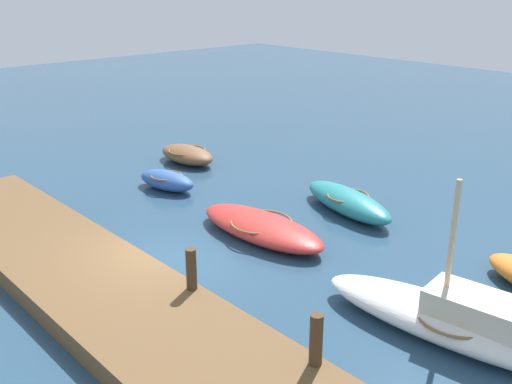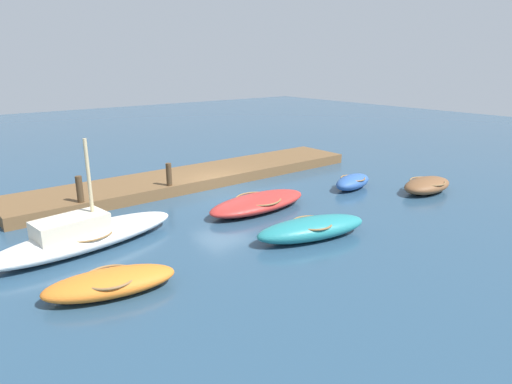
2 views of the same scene
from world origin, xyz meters
TOP-DOWN VIEW (x-y plane):
  - ground_plane at (0.00, 0.00)m, footprint 84.00×84.00m
  - dock_platform at (0.00, -2.19)m, footprint 18.69×3.37m
  - motorboat_red at (0.39, 3.37)m, footprint 4.92×2.04m
  - sailboat_white at (7.48, 2.83)m, footprint 6.75×2.67m
  - rowboat_brown at (-7.61, 6.35)m, footprint 3.03×1.65m
  - dinghy_blue at (-5.31, 3.72)m, footprint 2.71×1.60m
  - rowboat_teal at (0.85, 6.99)m, footprint 4.49×2.35m
  - mooring_post_west at (2.37, -0.76)m, footprint 0.26×0.26m
  - mooring_post_mid_west at (6.42, -0.76)m, footprint 0.26×0.26m

SIDE VIEW (x-z plane):
  - ground_plane at x=0.00m, z-range 0.00..0.00m
  - dock_platform at x=0.00m, z-range 0.00..0.53m
  - motorboat_red at x=0.39m, z-range 0.01..0.67m
  - dinghy_blue at x=-5.31m, z-range 0.01..0.71m
  - rowboat_brown at x=-7.61m, z-range 0.01..0.73m
  - rowboat_teal at x=0.85m, z-range 0.01..0.78m
  - sailboat_white at x=7.48m, z-range -1.38..2.33m
  - mooring_post_west at x=2.37m, z-range 0.53..1.59m
  - mooring_post_mid_west at x=6.42m, z-range 0.53..1.63m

